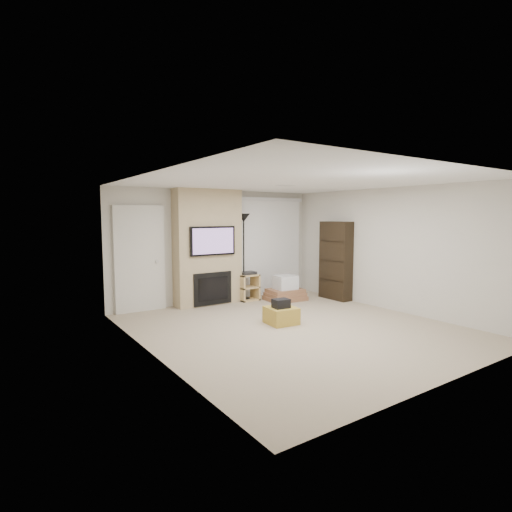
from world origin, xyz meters
TOP-DOWN VIEW (x-y plane):
  - floor at (0.00, 0.00)m, footprint 5.00×5.50m
  - ceiling at (0.00, 0.00)m, footprint 5.00×5.50m
  - wall_back at (0.00, 2.75)m, footprint 5.00×0.00m
  - wall_front at (0.00, -2.75)m, footprint 5.00×0.00m
  - wall_left at (-2.50, 0.00)m, footprint 0.00×5.50m
  - wall_right at (2.50, 0.00)m, footprint 0.00×5.50m
  - hvac_vent at (0.40, 0.80)m, footprint 0.35×0.18m
  - ottoman at (-0.03, 0.35)m, footprint 0.55×0.55m
  - black_bag at (-0.06, 0.32)m, footprint 0.30×0.25m
  - fireplace_wall at (-0.35, 2.54)m, footprint 1.50×0.47m
  - entry_door at (-1.80, 2.71)m, footprint 1.02×0.11m
  - vertical_blinds at (1.40, 2.70)m, footprint 1.98×0.10m
  - floor_lamp at (0.53, 2.49)m, footprint 0.29×0.29m
  - av_stand at (0.57, 2.38)m, footprint 0.45×0.38m
  - box_stack at (1.28, 1.90)m, footprint 0.91×0.72m
  - bookshelf at (2.34, 1.36)m, footprint 0.30×0.80m

SIDE VIEW (x-z plane):
  - floor at x=0.00m, z-range 0.00..0.00m
  - ottoman at x=-0.03m, z-range 0.00..0.30m
  - box_stack at x=1.28m, z-range -0.07..0.51m
  - av_stand at x=0.57m, z-range 0.02..0.68m
  - black_bag at x=-0.06m, z-range 0.30..0.46m
  - bookshelf at x=2.34m, z-range 0.00..1.80m
  - entry_door at x=-1.80m, z-range -0.02..2.12m
  - fireplace_wall at x=-0.35m, z-range -0.01..2.49m
  - wall_back at x=0.00m, z-range 0.00..2.50m
  - wall_front at x=0.00m, z-range 0.00..2.50m
  - wall_left at x=-2.50m, z-range 0.00..2.50m
  - wall_right at x=2.50m, z-range 0.00..2.50m
  - vertical_blinds at x=1.40m, z-range 0.09..2.46m
  - floor_lamp at x=0.53m, z-range 0.57..2.55m
  - hvac_vent at x=0.40m, z-range 2.49..2.50m
  - ceiling at x=0.00m, z-range 2.50..2.50m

